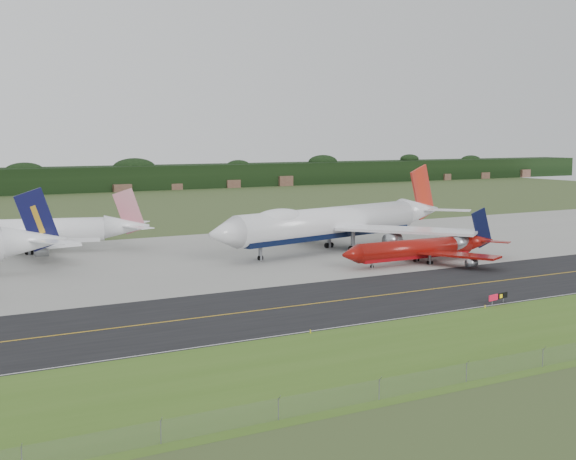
# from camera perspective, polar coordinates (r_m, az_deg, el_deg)

# --- Properties ---
(ground) EXTENTS (600.00, 600.00, 0.00)m
(ground) POSITION_cam_1_polar(r_m,az_deg,el_deg) (147.36, 8.55, -4.01)
(ground) COLOR #364721
(ground) RESTS_ON ground
(grass_verge) EXTENTS (400.00, 30.00, 0.01)m
(grass_verge) POSITION_cam_1_polar(r_m,az_deg,el_deg) (122.58, 18.85, -6.49)
(grass_verge) COLOR #3E611C
(grass_verge) RESTS_ON ground
(taxiway) EXTENTS (400.00, 32.00, 0.02)m
(taxiway) POSITION_cam_1_polar(r_m,az_deg,el_deg) (144.31, 9.54, -4.25)
(taxiway) COLOR black
(taxiway) RESTS_ON ground
(apron) EXTENTS (400.00, 78.00, 0.01)m
(apron) POSITION_cam_1_polar(r_m,az_deg,el_deg) (189.33, -1.10, -1.54)
(apron) COLOR gray
(apron) RESTS_ON ground
(taxiway_centreline) EXTENTS (400.00, 0.40, 0.00)m
(taxiway_centreline) POSITION_cam_1_polar(r_m,az_deg,el_deg) (144.31, 9.54, -4.24)
(taxiway_centreline) COLOR #C49012
(taxiway_centreline) RESTS_ON taxiway
(taxiway_edge_line) EXTENTS (400.00, 0.25, 0.00)m
(taxiway_edge_line) POSITION_cam_1_polar(r_m,az_deg,el_deg) (132.98, 13.81, -5.29)
(taxiway_edge_line) COLOR silver
(taxiway_edge_line) RESTS_ON taxiway
(horizon_treeline) EXTENTS (700.00, 25.00, 12.00)m
(horizon_treeline) POSITION_cam_1_polar(r_m,az_deg,el_deg) (397.87, -16.82, 3.33)
(horizon_treeline) COLOR black
(horizon_treeline) RESTS_ON ground
(jet_ba_747) EXTENTS (77.32, 62.94, 19.62)m
(jet_ba_747) POSITION_cam_1_polar(r_m,az_deg,el_deg) (191.18, 3.45, 0.55)
(jet_ba_747) COLOR white
(jet_ba_747) RESTS_ON ground
(jet_red_737) EXTENTS (41.23, 33.74, 11.17)m
(jet_red_737) POSITION_cam_1_polar(r_m,az_deg,el_deg) (174.54, 9.57, -1.32)
(jet_red_737) COLOR maroon
(jet_red_737) RESTS_ON ground
(jet_star_tail) EXTENTS (55.29, 45.19, 14.82)m
(jet_star_tail) POSITION_cam_1_polar(r_m,az_deg,el_deg) (196.02, -17.95, -0.13)
(jet_star_tail) COLOR white
(jet_star_tail) RESTS_ON ground
(taxiway_sign) EXTENTS (4.98, 1.25, 1.68)m
(taxiway_sign) POSITION_cam_1_polar(r_m,az_deg,el_deg) (135.27, 14.72, -4.61)
(taxiway_sign) COLOR slate
(taxiway_sign) RESTS_ON ground
(edge_marker_left) EXTENTS (0.16, 0.16, 0.50)m
(edge_marker_left) POSITION_cam_1_polar(r_m,az_deg,el_deg) (112.03, 1.60, -7.23)
(edge_marker_left) COLOR yellow
(edge_marker_left) RESTS_ON ground
(edge_marker_center) EXTENTS (0.16, 0.16, 0.50)m
(edge_marker_center) POSITION_cam_1_polar(r_m,az_deg,el_deg) (131.64, 13.84, -5.31)
(edge_marker_center) COLOR yellow
(edge_marker_center) RESTS_ON ground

